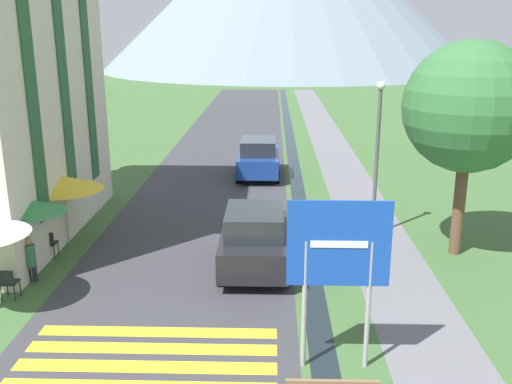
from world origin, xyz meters
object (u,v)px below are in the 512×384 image
(parked_car_near, at_px, (255,239))
(streetlamp, at_px, (377,147))
(parked_car_far, at_px, (258,158))
(cafe_umbrella_rear_yellow, at_px, (64,183))
(cafe_umbrella_middle_green, at_px, (30,206))
(cafe_chair_far_right, at_px, (49,242))
(tree_by_path, at_px, (469,108))
(cafe_chair_far_left, at_px, (45,242))
(road_sign, at_px, (338,259))
(person_seated_far, at_px, (30,257))
(cafe_chair_near_right, at_px, (8,281))

(parked_car_near, xyz_separation_m, streetlamp, (3.88, 2.86, 2.13))
(parked_car_far, height_order, cafe_umbrella_rear_yellow, cafe_umbrella_rear_yellow)
(cafe_umbrella_middle_green, xyz_separation_m, streetlamp, (10.12, 3.30, 1.08))
(cafe_chair_far_right, bearing_deg, streetlamp, 30.05)
(tree_by_path, bearing_deg, cafe_chair_far_left, -176.49)
(road_sign, xyz_separation_m, cafe_chair_far_left, (-8.14, 5.54, -1.88))
(cafe_chair_far_right, height_order, person_seated_far, person_seated_far)
(road_sign, distance_m, cafe_chair_far_right, 9.94)
(cafe_chair_far_left, height_order, cafe_umbrella_rear_yellow, cafe_umbrella_rear_yellow)
(person_seated_far, bearing_deg, streetlamp, 21.55)
(cafe_umbrella_middle_green, relative_size, streetlamp, 0.42)
(parked_car_near, relative_size, person_seated_far, 3.02)
(cafe_umbrella_rear_yellow, relative_size, tree_by_path, 0.38)
(cafe_umbrella_middle_green, height_order, streetlamp, streetlamp)
(cafe_chair_far_right, bearing_deg, cafe_chair_far_left, -162.33)
(parked_car_near, height_order, cafe_umbrella_middle_green, cafe_umbrella_middle_green)
(cafe_chair_far_left, height_order, tree_by_path, tree_by_path)
(parked_car_near, height_order, streetlamp, streetlamp)
(parked_car_near, distance_m, cafe_umbrella_rear_yellow, 6.47)
(parked_car_far, bearing_deg, streetlamp, -62.62)
(cafe_chair_far_right, xyz_separation_m, streetlamp, (10.13, 2.29, 2.53))
(road_sign, relative_size, cafe_umbrella_rear_yellow, 1.45)
(cafe_chair_near_right, distance_m, tree_by_path, 13.50)
(parked_car_near, distance_m, person_seated_far, 6.21)
(cafe_chair_far_left, relative_size, cafe_umbrella_middle_green, 0.40)
(person_seated_far, height_order, streetlamp, streetlamp)
(cafe_chair_near_right, bearing_deg, cafe_chair_far_left, 82.23)
(parked_car_far, bearing_deg, cafe_umbrella_rear_yellow, -123.92)
(parked_car_near, bearing_deg, cafe_umbrella_rear_yellow, 163.21)
(person_seated_far, bearing_deg, cafe_chair_far_right, 94.50)
(cafe_chair_far_left, bearing_deg, parked_car_near, 14.37)
(parked_car_near, relative_size, cafe_chair_far_left, 4.55)
(cafe_umbrella_middle_green, height_order, cafe_umbrella_rear_yellow, cafe_umbrella_rear_yellow)
(road_sign, bearing_deg, cafe_chair_far_right, 145.39)
(road_sign, distance_m, cafe_chair_far_left, 10.02)
(parked_car_near, relative_size, streetlamp, 0.75)
(cafe_umbrella_rear_yellow, bearing_deg, cafe_chair_far_left, -101.12)
(cafe_chair_far_left, distance_m, tree_by_path, 13.16)
(parked_car_near, xyz_separation_m, tree_by_path, (6.17, 1.34, 3.60))
(parked_car_near, bearing_deg, cafe_chair_near_right, -160.47)
(person_seated_far, distance_m, streetlamp, 11.00)
(parked_car_near, xyz_separation_m, cafe_chair_far_left, (-6.35, 0.57, -0.40))
(cafe_umbrella_rear_yellow, height_order, tree_by_path, tree_by_path)
(cafe_chair_far_left, relative_size, person_seated_far, 0.66)
(person_seated_far, distance_m, tree_by_path, 13.09)
(cafe_umbrella_middle_green, bearing_deg, parked_car_far, 61.29)
(road_sign, distance_m, parked_car_near, 5.48)
(cafe_umbrella_rear_yellow, bearing_deg, cafe_chair_near_right, -91.79)
(cafe_chair_far_left, bearing_deg, person_seated_far, -62.40)
(cafe_chair_near_right, xyz_separation_m, cafe_umbrella_rear_yellow, (0.13, 4.05, 1.51))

